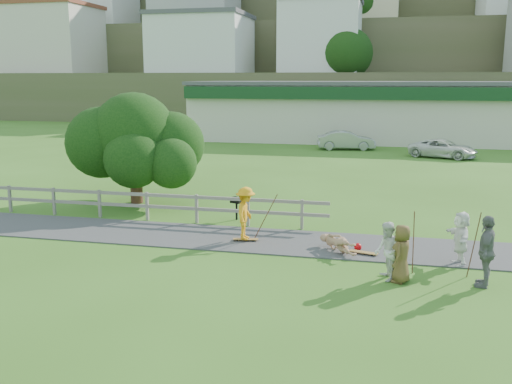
% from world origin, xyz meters
% --- Properties ---
extents(ground, '(260.00, 260.00, 0.00)m').
position_xyz_m(ground, '(0.00, 0.00, 0.00)').
color(ground, '#36621C').
rests_on(ground, ground).
extents(path, '(34.00, 3.00, 0.04)m').
position_xyz_m(path, '(0.00, 1.50, 0.02)').
color(path, '#3E3E41').
rests_on(path, ground).
extents(fence, '(15.05, 0.10, 1.10)m').
position_xyz_m(fence, '(-4.62, 3.30, 0.72)').
color(fence, slate).
rests_on(fence, ground).
extents(strip_mall, '(32.50, 10.75, 5.10)m').
position_xyz_m(strip_mall, '(4.00, 34.94, 2.58)').
color(strip_mall, beige).
rests_on(strip_mall, ground).
extents(hillside, '(220.00, 67.00, 47.50)m').
position_xyz_m(hillside, '(0.00, 91.31, 14.41)').
color(hillside, '#4E5632').
rests_on(hillside, ground).
extents(skater_rider, '(0.70, 1.16, 1.77)m').
position_xyz_m(skater_rider, '(0.41, 1.26, 0.88)').
color(skater_rider, orange).
rests_on(skater_rider, ground).
extents(skater_fallen, '(1.50, 1.34, 0.59)m').
position_xyz_m(skater_fallen, '(3.52, 0.76, 0.30)').
color(skater_fallen, tan).
rests_on(skater_fallen, ground).
extents(spectator_a, '(0.78, 0.90, 1.61)m').
position_xyz_m(spectator_a, '(5.01, -1.43, 0.80)').
color(spectator_a, silver).
rests_on(spectator_a, ground).
extents(spectator_b, '(0.72, 1.20, 1.92)m').
position_xyz_m(spectator_b, '(7.53, -1.34, 0.96)').
color(spectator_b, slate).
rests_on(spectator_b, ground).
extents(spectator_c, '(0.71, 0.89, 1.58)m').
position_xyz_m(spectator_c, '(5.39, -1.51, 0.79)').
color(spectator_c, brown).
rests_on(spectator_c, ground).
extents(spectator_d, '(0.72, 1.55, 1.61)m').
position_xyz_m(spectator_d, '(7.09, 0.35, 0.80)').
color(spectator_d, white).
rests_on(spectator_d, ground).
extents(car_silver, '(4.55, 2.23, 1.43)m').
position_xyz_m(car_silver, '(1.81, 27.31, 0.72)').
color(car_silver, '#95989C').
rests_on(car_silver, ground).
extents(car_white, '(4.95, 3.49, 1.25)m').
position_xyz_m(car_white, '(8.62, 24.27, 0.63)').
color(car_white, silver).
rests_on(car_white, ground).
extents(tree, '(5.86, 5.86, 3.86)m').
position_xyz_m(tree, '(-5.73, 6.12, 1.93)').
color(tree, black).
rests_on(tree, ground).
extents(bbq, '(0.49, 0.43, 0.88)m').
position_xyz_m(bbq, '(-0.67, 4.14, 0.44)').
color(bbq, black).
rests_on(bbq, ground).
extents(longboard_rider, '(0.86, 0.34, 0.09)m').
position_xyz_m(longboard_rider, '(0.41, 1.26, 0.05)').
color(longboard_rider, brown).
rests_on(longboard_rider, ground).
extents(longboard_fallen, '(0.91, 0.44, 0.10)m').
position_xyz_m(longboard_fallen, '(4.32, 0.66, 0.05)').
color(longboard_fallen, brown).
rests_on(longboard_fallen, ground).
extents(helmet, '(0.24, 0.24, 0.24)m').
position_xyz_m(helmet, '(4.12, 1.11, 0.12)').
color(helmet, red).
rests_on(helmet, ground).
extents(pole_rider, '(0.03, 0.03, 1.78)m').
position_xyz_m(pole_rider, '(1.01, 1.66, 0.89)').
color(pole_rider, '#532F21').
rests_on(pole_rider, ground).
extents(pole_spec_left, '(0.03, 0.03, 1.78)m').
position_xyz_m(pole_spec_left, '(5.72, -0.71, 0.89)').
color(pole_spec_left, '#532F21').
rests_on(pole_spec_left, ground).
extents(pole_spec_right, '(0.03, 0.03, 1.86)m').
position_xyz_m(pole_spec_right, '(7.31, -0.70, 0.93)').
color(pole_spec_right, '#532F21').
rests_on(pole_spec_right, ground).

